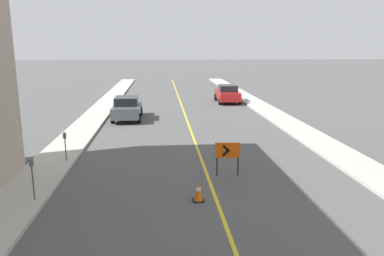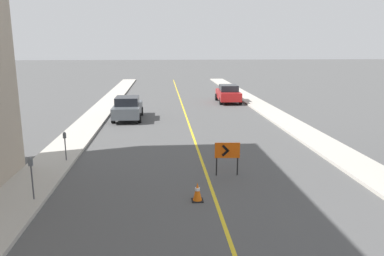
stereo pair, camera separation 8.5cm
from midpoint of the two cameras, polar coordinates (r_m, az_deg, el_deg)
The scene contains 9 objects.
lane_stripe at distance 22.91m, azimuth -0.38°, elevation -0.13°, with size 0.12×67.67×0.01m.
sidewalk_left at distance 23.31m, azimuth -16.46°, elevation -0.27°, with size 1.87×67.67×0.13m.
sidewalk_right at distance 24.26m, azimuth 15.05°, elevation 0.30°, with size 1.87×67.67×0.13m.
traffic_cone_fifth at distance 12.41m, azimuth 0.78°, elevation -9.69°, with size 0.38×0.38×0.63m.
arrow_barricade_primary at distance 14.65m, azimuth 5.30°, elevation -3.66°, with size 0.98×0.13×1.31m.
parked_car_curb_near at distance 26.16m, azimuth -9.94°, elevation 3.03°, with size 1.93×4.30×1.59m.
parked_car_curb_mid at distance 33.76m, azimuth 5.34°, elevation 5.25°, with size 1.95×4.36×1.59m.
parking_meter_near_curb at distance 12.99m, azimuth -23.39°, elevation -5.92°, with size 0.12×0.11×1.40m.
parking_meter_far_curb at distance 16.92m, azimuth -18.93°, elevation -1.79°, with size 0.12×0.11×1.26m.
Camera 1 is at (-1.78, 11.55, 4.98)m, focal length 35.00 mm.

